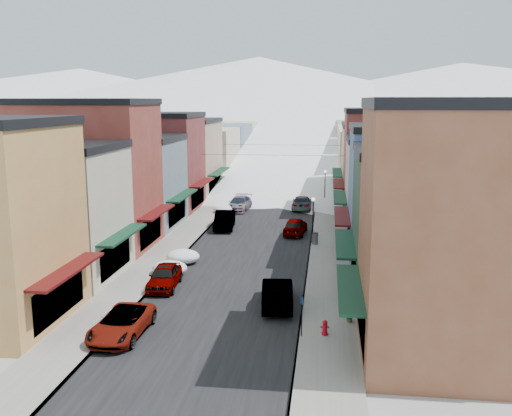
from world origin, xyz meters
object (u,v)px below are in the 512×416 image
(car_silver_sedan, at_px, (164,276))
(fire_hydrant, at_px, (325,328))
(trash_can, at_px, (315,238))
(streetlamp_near, at_px, (313,214))
(car_green_sedan, at_px, (277,293))
(car_dark_hatch, at_px, (224,220))
(car_white_suv, at_px, (122,323))

(car_silver_sedan, xyz_separation_m, fire_hydrant, (10.72, -6.86, -0.26))
(car_silver_sedan, height_order, trash_can, car_silver_sedan)
(car_silver_sedan, bearing_deg, streetlamp_near, 50.09)
(car_green_sedan, height_order, fire_hydrant, car_green_sedan)
(fire_hydrant, bearing_deg, car_dark_hatch, 111.78)
(car_dark_hatch, distance_m, car_green_sedan, 21.69)
(car_green_sedan, height_order, streetlamp_near, streetlamp_near)
(fire_hydrant, relative_size, streetlamp_near, 0.21)
(car_white_suv, distance_m, car_green_sedan, 9.54)
(car_white_suv, height_order, trash_can, car_white_suv)
(fire_hydrant, bearing_deg, car_silver_sedan, 147.40)
(car_dark_hatch, bearing_deg, streetlamp_near, -34.33)
(trash_can, bearing_deg, car_dark_hatch, 148.40)
(car_silver_sedan, bearing_deg, fire_hydrant, -36.74)
(car_silver_sedan, bearing_deg, car_green_sedan, -22.36)
(streetlamp_near, bearing_deg, car_silver_sedan, -125.77)
(car_white_suv, bearing_deg, fire_hydrant, 7.77)
(car_white_suv, xyz_separation_m, trash_can, (9.72, 20.54, -0.07))
(car_silver_sedan, height_order, streetlamp_near, streetlamp_near)
(car_white_suv, height_order, fire_hydrant, car_white_suv)
(car_white_suv, relative_size, car_dark_hatch, 1.00)
(fire_hydrant, height_order, streetlamp_near, streetlamp_near)
(trash_can, bearing_deg, streetlamp_near, 107.22)
(car_dark_hatch, height_order, fire_hydrant, car_dark_hatch)
(car_silver_sedan, distance_m, fire_hydrant, 12.73)
(car_green_sedan, bearing_deg, trash_can, -102.64)
(car_dark_hatch, height_order, car_green_sedan, car_green_sedan)
(car_dark_hatch, height_order, streetlamp_near, streetlamp_near)
(car_green_sedan, relative_size, fire_hydrant, 6.36)
(car_silver_sedan, xyz_separation_m, car_green_sedan, (7.80, -2.57, 0.08))
(car_silver_sedan, height_order, car_green_sedan, car_green_sedan)
(car_dark_hatch, relative_size, streetlamp_near, 1.32)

